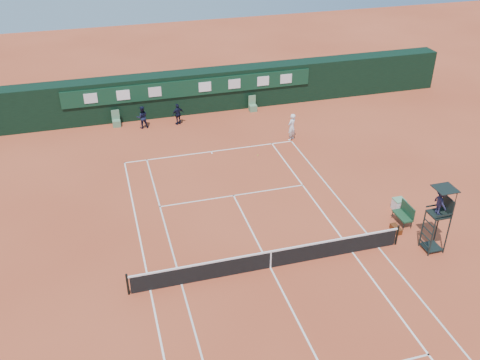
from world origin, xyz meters
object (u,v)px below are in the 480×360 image
tennis_net (271,259)px  cooler (399,204)px  player_bench (405,213)px  umpire_chair (440,206)px  player (292,127)px

tennis_net → cooler: bearing=18.3°
tennis_net → player_bench: same height
umpire_chair → tennis_net: bearing=174.1°
umpire_chair → player_bench: umpire_chair is taller
umpire_chair → player: size_ratio=1.85×
tennis_net → player: (5.55, 12.14, 0.42)m
tennis_net → player: bearing=65.4°
umpire_chair → cooler: bearing=85.8°
tennis_net → player_bench: size_ratio=10.75×
tennis_net → player_bench: (7.71, 1.51, 0.09)m
cooler → player: player is taller
cooler → player: size_ratio=0.35×
umpire_chair → player_bench: (-0.10, 2.32, -1.86)m
player → player_bench: bearing=66.7°
cooler → tennis_net: bearing=-161.7°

